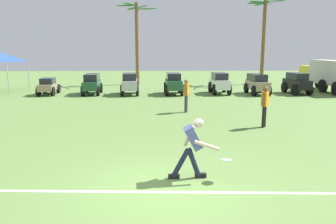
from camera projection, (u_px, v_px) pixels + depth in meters
The scene contains 16 objects.
ground_plane at pixel (165, 190), 6.90m from camera, with size 80.00×80.00×0.00m, color olive.
field_line_paint at pixel (166, 192), 6.78m from camera, with size 19.41×0.10×0.01m, color white.
frisbee_thrower at pixel (192, 145), 7.40m from camera, with size 1.14×0.47×1.40m.
frisbee_in_flight at pixel (226, 160), 7.33m from camera, with size 0.27×0.27×0.06m.
teammate_near_sideline at pixel (265, 103), 12.34m from camera, with size 0.36×0.45×1.56m.
teammate_midfield at pixel (186, 92), 15.36m from camera, with size 0.29×0.49×1.56m.
parked_car_slot_a at pixel (48, 86), 21.55m from camera, with size 1.23×2.26×1.10m.
parked_car_slot_b at pixel (92, 83), 21.74m from camera, with size 1.29×2.46×1.34m.
parked_car_slot_c at pixel (130, 83), 21.58m from camera, with size 1.31×2.41×1.40m.
parked_car_slot_d at pixel (173, 83), 21.69m from camera, with size 1.26×2.39×1.40m.
parked_car_slot_e at pixel (220, 83), 22.00m from camera, with size 1.21×2.37×1.40m.
parked_car_slot_f at pixel (257, 83), 21.75m from camera, with size 1.25×2.44×1.34m.
parked_car_slot_g at pixel (297, 83), 21.93m from camera, with size 1.32×2.41×1.40m.
box_truck at pixel (327, 74), 23.15m from camera, with size 1.65×5.95×2.20m.
palm_tree_far_left at pixel (137, 36), 27.59m from camera, with size 3.48×3.39×6.79m.
palm_tree_left_of_centre at pixel (264, 32), 27.83m from camera, with size 3.13×3.86×7.18m.
Camera 1 is at (-0.10, -6.47, 2.90)m, focal length 35.00 mm.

